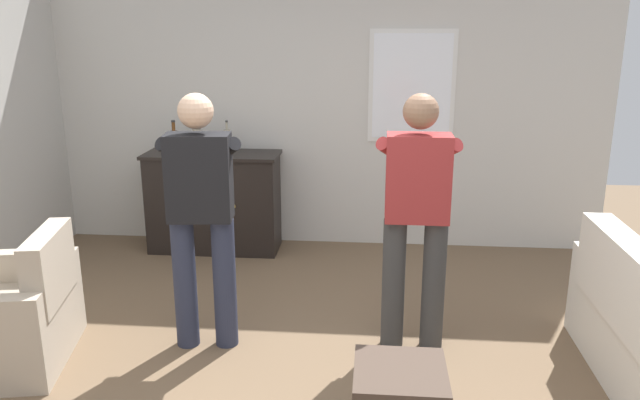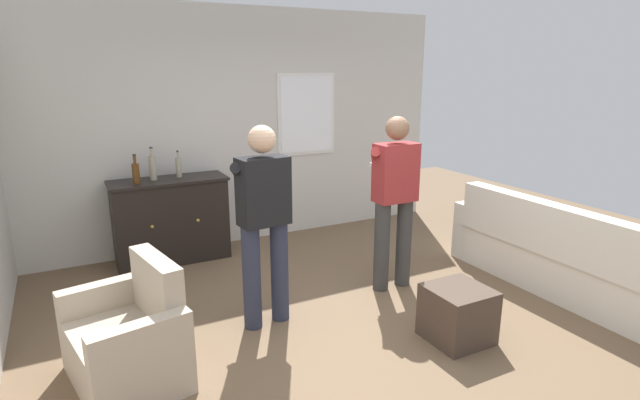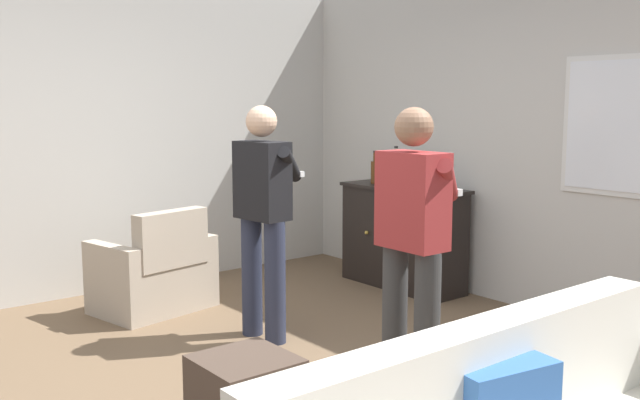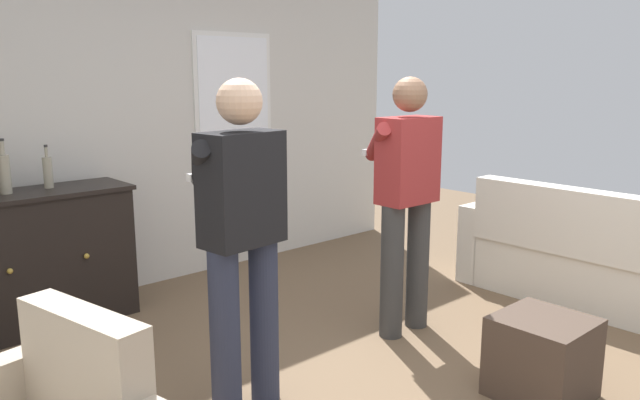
{
  "view_description": "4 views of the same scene",
  "coord_description": "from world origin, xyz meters",
  "px_view_note": "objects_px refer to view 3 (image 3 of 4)",
  "views": [
    {
      "loc": [
        0.44,
        -3.23,
        2.08
      ],
      "look_at": [
        0.11,
        0.49,
        1.02
      ],
      "focal_mm": 35.0,
      "sensor_mm": 36.0,
      "label": 1
    },
    {
      "loc": [
        -2.03,
        -3.15,
        2.11
      ],
      "look_at": [
        -0.11,
        0.54,
        1.0
      ],
      "focal_mm": 28.0,
      "sensor_mm": 36.0,
      "label": 2
    },
    {
      "loc": [
        3.5,
        -2.31,
        1.72
      ],
      "look_at": [
        -0.02,
        0.5,
        1.08
      ],
      "focal_mm": 40.0,
      "sensor_mm": 36.0,
      "label": 3
    },
    {
      "loc": [
        -2.35,
        -1.96,
        1.7
      ],
      "look_at": [
        -0.16,
        0.46,
        1.03
      ],
      "focal_mm": 35.0,
      "sensor_mm": 36.0,
      "label": 4
    }
  ],
  "objects_px": {
    "bottle_liquor_amber": "(419,175)",
    "armchair": "(155,276)",
    "ottoman": "(246,399)",
    "person_standing_left": "(264,211)",
    "person_standing_right": "(413,238)",
    "bottle_wine_green": "(396,170)",
    "sideboard_cabinet": "(403,236)",
    "bottle_spirits_clear": "(375,171)"
  },
  "relations": [
    {
      "from": "armchair",
      "to": "bottle_liquor_amber",
      "type": "relative_size",
      "value": 3.36
    },
    {
      "from": "armchair",
      "to": "person_standing_right",
      "type": "bearing_deg",
      "value": 9.6
    },
    {
      "from": "ottoman",
      "to": "person_standing_right",
      "type": "height_order",
      "value": "person_standing_right"
    },
    {
      "from": "person_standing_right",
      "to": "person_standing_left",
      "type": "bearing_deg",
      "value": -175.6
    },
    {
      "from": "bottle_liquor_amber",
      "to": "person_standing_right",
      "type": "height_order",
      "value": "person_standing_right"
    },
    {
      "from": "sideboard_cabinet",
      "to": "bottle_liquor_amber",
      "type": "distance_m",
      "value": 0.6
    },
    {
      "from": "bottle_liquor_amber",
      "to": "bottle_spirits_clear",
      "type": "distance_m",
      "value": 0.48
    },
    {
      "from": "armchair",
      "to": "bottle_liquor_amber",
      "type": "bearing_deg",
      "value": 68.51
    },
    {
      "from": "sideboard_cabinet",
      "to": "bottle_liquor_amber",
      "type": "bearing_deg",
      "value": 23.55
    },
    {
      "from": "bottle_liquor_amber",
      "to": "armchair",
      "type": "bearing_deg",
      "value": -111.49
    },
    {
      "from": "bottle_spirits_clear",
      "to": "person_standing_right",
      "type": "distance_m",
      "value": 2.67
    },
    {
      "from": "bottle_wine_green",
      "to": "ottoman",
      "type": "distance_m",
      "value": 3.44
    },
    {
      "from": "bottle_liquor_amber",
      "to": "ottoman",
      "type": "bearing_deg",
      "value": -61.93
    },
    {
      "from": "bottle_spirits_clear",
      "to": "person_standing_right",
      "type": "bearing_deg",
      "value": -38.18
    },
    {
      "from": "sideboard_cabinet",
      "to": "bottle_liquor_amber",
      "type": "height_order",
      "value": "bottle_liquor_amber"
    },
    {
      "from": "sideboard_cabinet",
      "to": "person_standing_right",
      "type": "xyz_separation_m",
      "value": [
        1.77,
        -1.71,
        0.47
      ]
    },
    {
      "from": "bottle_liquor_amber",
      "to": "person_standing_left",
      "type": "xyz_separation_m",
      "value": [
        0.27,
        -1.87,
        -0.11
      ]
    },
    {
      "from": "bottle_liquor_amber",
      "to": "bottle_spirits_clear",
      "type": "relative_size",
      "value": 0.96
    },
    {
      "from": "ottoman",
      "to": "person_standing_left",
      "type": "height_order",
      "value": "person_standing_left"
    },
    {
      "from": "person_standing_right",
      "to": "ottoman",
      "type": "bearing_deg",
      "value": -96.47
    },
    {
      "from": "ottoman",
      "to": "person_standing_right",
      "type": "xyz_separation_m",
      "value": [
        0.12,
        1.07,
        0.72
      ]
    },
    {
      "from": "armchair",
      "to": "bottle_liquor_amber",
      "type": "height_order",
      "value": "bottle_liquor_amber"
    },
    {
      "from": "bottle_liquor_amber",
      "to": "person_standing_left",
      "type": "height_order",
      "value": "person_standing_left"
    },
    {
      "from": "bottle_wine_green",
      "to": "bottle_spirits_clear",
      "type": "height_order",
      "value": "bottle_wine_green"
    },
    {
      "from": "sideboard_cabinet",
      "to": "bottle_wine_green",
      "type": "relative_size",
      "value": 3.48
    },
    {
      "from": "sideboard_cabinet",
      "to": "person_standing_right",
      "type": "distance_m",
      "value": 2.5
    },
    {
      "from": "bottle_wine_green",
      "to": "bottle_spirits_clear",
      "type": "relative_size",
      "value": 1.16
    },
    {
      "from": "bottle_liquor_amber",
      "to": "bottle_spirits_clear",
      "type": "xyz_separation_m",
      "value": [
        -0.46,
        -0.12,
        0.01
      ]
    },
    {
      "from": "armchair",
      "to": "bottle_wine_green",
      "type": "height_order",
      "value": "bottle_wine_green"
    },
    {
      "from": "person_standing_right",
      "to": "armchair",
      "type": "bearing_deg",
      "value": -170.4
    },
    {
      "from": "armchair",
      "to": "person_standing_right",
      "type": "height_order",
      "value": "person_standing_right"
    },
    {
      "from": "bottle_wine_green",
      "to": "bottle_liquor_amber",
      "type": "relative_size",
      "value": 1.21
    },
    {
      "from": "bottle_wine_green",
      "to": "person_standing_right",
      "type": "relative_size",
      "value": 0.21
    },
    {
      "from": "person_standing_right",
      "to": "bottle_spirits_clear",
      "type": "bearing_deg",
      "value": 141.82
    },
    {
      "from": "sideboard_cabinet",
      "to": "armchair",
      "type": "bearing_deg",
      "value": -108.81
    },
    {
      "from": "bottle_wine_green",
      "to": "ottoman",
      "type": "relative_size",
      "value": 0.78
    },
    {
      "from": "bottle_spirits_clear",
      "to": "armchair",
      "type": "bearing_deg",
      "value": -100.86
    },
    {
      "from": "armchair",
      "to": "bottle_spirits_clear",
      "type": "height_order",
      "value": "bottle_spirits_clear"
    },
    {
      "from": "sideboard_cabinet",
      "to": "person_standing_left",
      "type": "relative_size",
      "value": 0.74
    },
    {
      "from": "bottle_liquor_amber",
      "to": "bottle_spirits_clear",
      "type": "height_order",
      "value": "bottle_spirits_clear"
    },
    {
      "from": "bottle_wine_green",
      "to": "ottoman",
      "type": "height_order",
      "value": "bottle_wine_green"
    },
    {
      "from": "armchair",
      "to": "sideboard_cabinet",
      "type": "height_order",
      "value": "sideboard_cabinet"
    }
  ]
}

